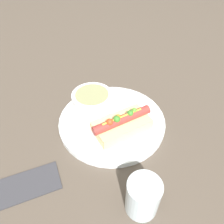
{
  "coord_description": "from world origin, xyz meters",
  "views": [
    {
      "loc": [
        -0.15,
        -0.39,
        0.45
      ],
      "look_at": [
        0.0,
        0.0,
        0.04
      ],
      "focal_mm": 35.0,
      "sensor_mm": 36.0,
      "label": 1
    }
  ],
  "objects_px": {
    "hot_dog": "(122,124)",
    "spoon": "(84,118)",
    "soup_bowl": "(92,101)",
    "drinking_glass": "(143,197)"
  },
  "relations": [
    {
      "from": "hot_dog",
      "to": "spoon",
      "type": "bearing_deg",
      "value": 129.73
    },
    {
      "from": "spoon",
      "to": "drinking_glass",
      "type": "xyz_separation_m",
      "value": [
        0.04,
        -0.27,
        0.02
      ]
    },
    {
      "from": "drinking_glass",
      "to": "hot_dog",
      "type": "bearing_deg",
      "value": 78.72
    },
    {
      "from": "soup_bowl",
      "to": "spoon",
      "type": "height_order",
      "value": "soup_bowl"
    },
    {
      "from": "soup_bowl",
      "to": "drinking_glass",
      "type": "distance_m",
      "value": 0.29
    },
    {
      "from": "hot_dog",
      "to": "soup_bowl",
      "type": "relative_size",
      "value": 1.45
    },
    {
      "from": "hot_dog",
      "to": "spoon",
      "type": "distance_m",
      "value": 0.11
    },
    {
      "from": "hot_dog",
      "to": "soup_bowl",
      "type": "height_order",
      "value": "hot_dog"
    },
    {
      "from": "hot_dog",
      "to": "drinking_glass",
      "type": "xyz_separation_m",
      "value": [
        -0.04,
        -0.19,
        0.0
      ]
    },
    {
      "from": "hot_dog",
      "to": "spoon",
      "type": "relative_size",
      "value": 0.9
    }
  ]
}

